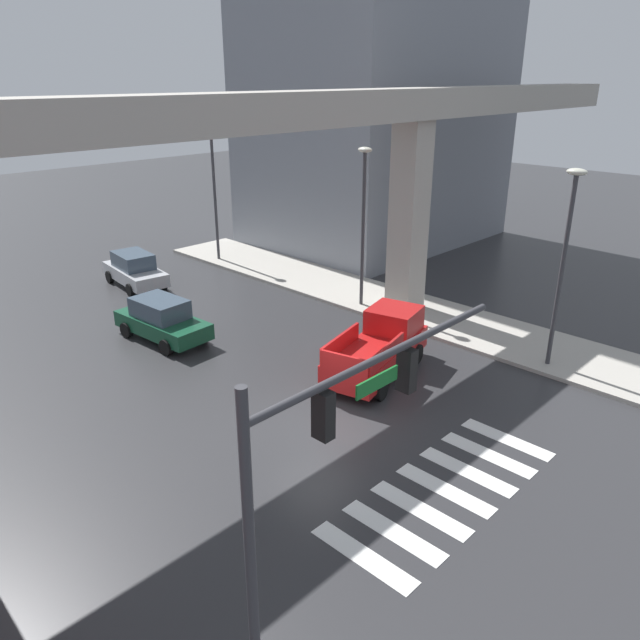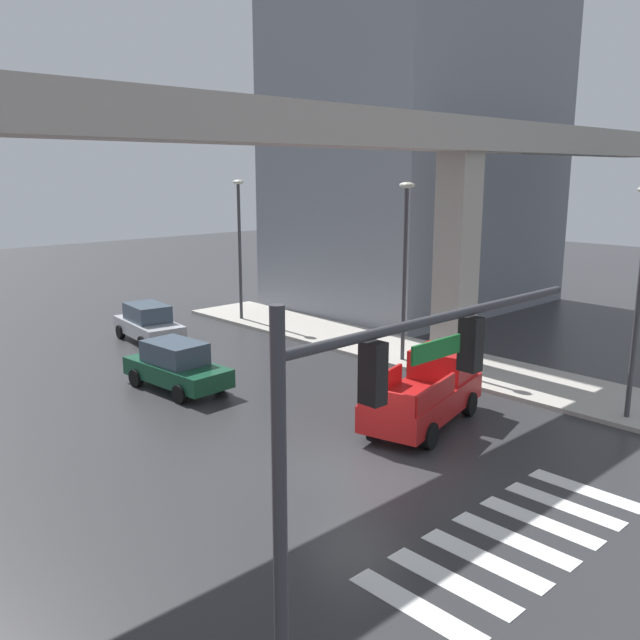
{
  "view_description": "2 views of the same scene",
  "coord_description": "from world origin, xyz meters",
  "px_view_note": "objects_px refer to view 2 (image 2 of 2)",
  "views": [
    {
      "loc": [
        -11.69,
        -11.48,
        10.09
      ],
      "look_at": [
        1.02,
        0.8,
        2.95
      ],
      "focal_mm": 34.21,
      "sensor_mm": 36.0,
      "label": 1
    },
    {
      "loc": [
        -11.91,
        -11.33,
        7.64
      ],
      "look_at": [
        1.34,
        2.67,
        3.39
      ],
      "focal_mm": 37.95,
      "sensor_mm": 36.0,
      "label": 2
    }
  ],
  "objects_px": {
    "sedan_dark_green": "(176,366)",
    "street_lamp_far_north": "(239,233)",
    "pickup_truck": "(427,391)",
    "sedan_silver": "(148,323)",
    "street_lamp_mid_block": "(405,251)",
    "traffic_signal_mast": "(377,422)"
  },
  "relations": [
    {
      "from": "pickup_truck",
      "to": "street_lamp_far_north",
      "type": "bearing_deg",
      "value": 73.68
    },
    {
      "from": "sedan_silver",
      "to": "traffic_signal_mast",
      "type": "distance_m",
      "value": 23.57
    },
    {
      "from": "pickup_truck",
      "to": "street_lamp_mid_block",
      "type": "height_order",
      "value": "street_lamp_mid_block"
    },
    {
      "from": "sedan_dark_green",
      "to": "street_lamp_far_north",
      "type": "height_order",
      "value": "street_lamp_far_north"
    },
    {
      "from": "pickup_truck",
      "to": "street_lamp_far_north",
      "type": "relative_size",
      "value": 0.75
    },
    {
      "from": "traffic_signal_mast",
      "to": "street_lamp_mid_block",
      "type": "relative_size",
      "value": 0.9
    },
    {
      "from": "sedan_silver",
      "to": "street_lamp_far_north",
      "type": "xyz_separation_m",
      "value": [
        5.68,
        0.53,
        3.7
      ]
    },
    {
      "from": "traffic_signal_mast",
      "to": "pickup_truck",
      "type": "bearing_deg",
      "value": 33.94
    },
    {
      "from": "pickup_truck",
      "to": "sedan_dark_green",
      "type": "xyz_separation_m",
      "value": [
        -3.88,
        8.2,
        -0.14
      ]
    },
    {
      "from": "pickup_truck",
      "to": "street_lamp_mid_block",
      "type": "xyz_separation_m",
      "value": [
        4.58,
        4.79,
        3.57
      ]
    },
    {
      "from": "traffic_signal_mast",
      "to": "street_lamp_far_north",
      "type": "distance_m",
      "value": 26.4
    },
    {
      "from": "pickup_truck",
      "to": "sedan_silver",
      "type": "xyz_separation_m",
      "value": [
        -1.1,
        15.11,
        -0.14
      ]
    },
    {
      "from": "sedan_silver",
      "to": "sedan_dark_green",
      "type": "xyz_separation_m",
      "value": [
        -2.78,
        -6.9,
        0.0
      ]
    },
    {
      "from": "street_lamp_mid_block",
      "to": "street_lamp_far_north",
      "type": "bearing_deg",
      "value": 90.0
    },
    {
      "from": "sedan_silver",
      "to": "street_lamp_mid_block",
      "type": "xyz_separation_m",
      "value": [
        5.68,
        -10.31,
        3.7
      ]
    },
    {
      "from": "sedan_silver",
      "to": "sedan_dark_green",
      "type": "distance_m",
      "value": 7.44
    },
    {
      "from": "sedan_dark_green",
      "to": "traffic_signal_mast",
      "type": "height_order",
      "value": "traffic_signal_mast"
    },
    {
      "from": "street_lamp_mid_block",
      "to": "pickup_truck",
      "type": "bearing_deg",
      "value": -133.68
    },
    {
      "from": "pickup_truck",
      "to": "street_lamp_far_north",
      "type": "distance_m",
      "value": 16.68
    },
    {
      "from": "sedan_silver",
      "to": "sedan_dark_green",
      "type": "relative_size",
      "value": 1.02
    },
    {
      "from": "pickup_truck",
      "to": "traffic_signal_mast",
      "type": "bearing_deg",
      "value": -146.06
    },
    {
      "from": "pickup_truck",
      "to": "sedan_dark_green",
      "type": "height_order",
      "value": "pickup_truck"
    }
  ]
}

